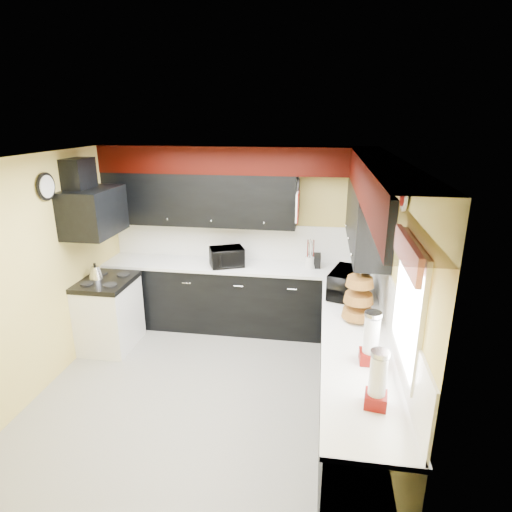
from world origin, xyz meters
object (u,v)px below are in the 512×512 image
Objects in this scene: toaster_oven at (227,257)px; utensil_crock at (310,262)px; kettle at (96,272)px; microwave at (349,283)px; knife_block at (317,261)px.

toaster_oven reaches higher than utensil_crock.
microwave is at bearing -2.27° from kettle.
utensil_crock is 2.75m from kettle.
microwave is 0.98m from utensil_crock.
utensil_crock is 0.09m from knife_block.
utensil_crock is at bearing -178.17° from knife_block.
knife_block reaches higher than utensil_crock.
knife_block is at bearing -18.70° from toaster_oven.
microwave reaches higher than toaster_oven.
knife_block is (-0.36, 0.88, -0.05)m from microwave.
microwave is 3.10m from kettle.
microwave reaches higher than utensil_crock.
knife_block is 2.84m from kettle.
microwave is at bearing -62.37° from utensil_crock.
kettle is at bearing -167.31° from knife_block.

